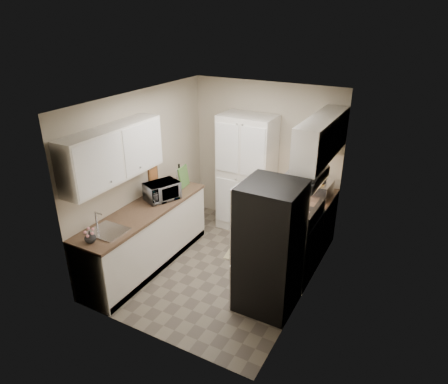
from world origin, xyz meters
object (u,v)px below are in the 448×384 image
Objects in this scene: microwave at (162,191)px; wine_bottle at (179,176)px; pantry_cabinet at (247,174)px; electric_range at (292,244)px; toaster_oven at (319,190)px; refrigerator at (270,248)px.

wine_bottle is (-0.05, 0.53, 0.04)m from microwave.
pantry_cabinet reaches higher than microwave.
toaster_oven reaches higher than electric_range.
electric_range is at bearing 87.52° from refrigerator.
refrigerator is at bearing -93.87° from toaster_oven.
refrigerator is (-0.03, -0.80, 0.37)m from electric_range.
microwave is 1.42× the size of wine_bottle.
pantry_cabinet is at bearing 141.78° from electric_range.
refrigerator is at bearing -25.25° from wine_bottle.
microwave is (-1.93, -0.42, 0.58)m from electric_range.
refrigerator reaches higher than wine_bottle.
wine_bottle reaches higher than toaster_oven.
refrigerator is 4.94× the size of wine_bottle.
electric_range is 2.70× the size of toaster_oven.
electric_range is 0.96m from toaster_oven.
refrigerator reaches higher than microwave.
refrigerator is 2.16m from wine_bottle.
microwave is 2.37m from toaster_oven.
microwave is at bearing 168.61° from refrigerator.
microwave is at bearing -148.21° from toaster_oven.
toaster_oven is (0.15, 1.57, 0.19)m from refrigerator.
toaster_oven is at bearing -36.48° from microwave.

